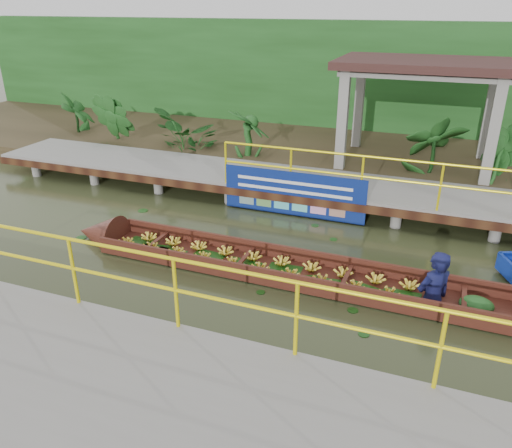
% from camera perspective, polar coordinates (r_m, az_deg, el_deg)
% --- Properties ---
extents(ground, '(80.00, 80.00, 0.00)m').
position_cam_1_polar(ground, '(9.73, -4.05, -3.88)').
color(ground, '#2E3319').
rests_on(ground, ground).
extents(land_strip, '(30.00, 8.00, 0.45)m').
position_cam_1_polar(land_strip, '(16.30, 7.06, 8.49)').
color(land_strip, '#2F2817').
rests_on(land_strip, ground).
extents(far_dock, '(16.00, 2.06, 1.66)m').
position_cam_1_polar(far_dock, '(12.47, 2.54, 4.97)').
color(far_dock, gray).
rests_on(far_dock, ground).
extents(near_dock, '(18.00, 2.40, 1.73)m').
position_cam_1_polar(near_dock, '(6.17, -12.41, -20.18)').
color(near_dock, gray).
rests_on(near_dock, ground).
extents(pavilion, '(4.40, 3.00, 3.00)m').
position_cam_1_polar(pavilion, '(14.19, 18.61, 15.86)').
color(pavilion, gray).
rests_on(pavilion, ground).
extents(foliage_backdrop, '(30.00, 0.80, 4.00)m').
position_cam_1_polar(foliage_backdrop, '(18.33, 9.37, 15.76)').
color(foliage_backdrop, '#184215').
rests_on(foliage_backdrop, ground).
extents(vendor_boat, '(9.44, 1.11, 2.17)m').
position_cam_1_polar(vendor_boat, '(8.87, 6.52, -5.09)').
color(vendor_boat, '#39180F').
rests_on(vendor_boat, ground).
extents(blue_banner, '(3.32, 0.04, 1.04)m').
position_cam_1_polar(blue_banner, '(11.40, 4.28, 3.48)').
color(blue_banner, navy).
rests_on(blue_banner, ground).
extents(tropical_plants, '(14.06, 1.06, 1.32)m').
position_cam_1_polar(tropical_plants, '(14.57, -1.75, 10.39)').
color(tropical_plants, '#184215').
rests_on(tropical_plants, ground).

